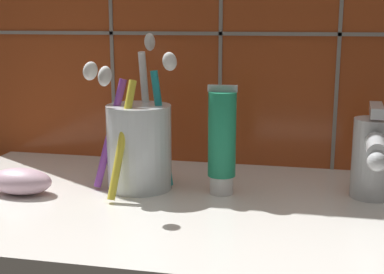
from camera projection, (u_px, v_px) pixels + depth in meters
sink_counter at (182, 209)px, 61.37cm from camera, size 63.26×35.38×2.00cm
toothbrush_cup at (139, 144)px, 64.72cm from camera, size 11.21×13.59×18.77cm
toothpaste_tube at (222, 141)px, 62.51cm from camera, size 3.45×3.28×12.98cm
sink_faucet at (373, 155)px, 60.57cm from camera, size 4.75×12.72×10.88cm
soap_bar at (20, 181)px, 63.28cm from camera, size 7.76×4.39×3.10cm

